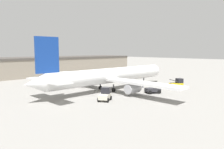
{
  "coord_description": "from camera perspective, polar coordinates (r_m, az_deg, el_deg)",
  "views": [
    {
      "loc": [
        -35.11,
        -36.67,
        9.3
      ],
      "look_at": [
        0.0,
        0.0,
        3.64
      ],
      "focal_mm": 35.0,
      "sensor_mm": 36.0,
      "label": 1
    }
  ],
  "objects": [
    {
      "name": "ground_plane",
      "position": [
        51.62,
        0.0,
        -4.01
      ],
      "size": [
        400.0,
        400.0,
        0.0
      ],
      "primitive_type": "plane",
      "color": "gray"
    },
    {
      "name": "baggage_tug",
      "position": [
        40.48,
        -1.83,
        -5.31
      ],
      "size": [
        3.4,
        3.15,
        2.43
      ],
      "rotation": [
        0.0,
        0.0,
        0.55
      ],
      "color": "beige",
      "rests_on": "ground_plane"
    },
    {
      "name": "terminal_building",
      "position": [
        87.73,
        -17.43,
        2.19
      ],
      "size": [
        77.08,
        16.77,
        6.71
      ],
      "color": "gray",
      "rests_on": "ground_plane"
    },
    {
      "name": "airplane",
      "position": [
        50.39,
        -0.85,
        -0.35
      ],
      "size": [
        40.66,
        38.2,
        11.72
      ],
      "rotation": [
        0.0,
        0.0,
        0.01
      ],
      "color": "silver",
      "rests_on": "ground_plane"
    },
    {
      "name": "ground_crew_worker",
      "position": [
        54.93,
        8.09,
        -2.53
      ],
      "size": [
        0.36,
        0.36,
        1.62
      ],
      "rotation": [
        0.0,
        0.0,
        0.11
      ],
      "color": "#1E2338",
      "rests_on": "ground_plane"
    },
    {
      "name": "belt_loader_truck",
      "position": [
        56.85,
        16.61,
        -2.21
      ],
      "size": [
        3.59,
        3.26,
        2.29
      ],
      "rotation": [
        0.0,
        0.0,
        -0.55
      ],
      "color": "yellow",
      "rests_on": "ground_plane"
    },
    {
      "name": "pushback_tug",
      "position": [
        48.37,
        10.88,
        -3.6
      ],
      "size": [
        3.63,
        3.19,
        2.2
      ],
      "rotation": [
        0.0,
        0.0,
        -0.44
      ],
      "color": "#2D2D33",
      "rests_on": "ground_plane"
    }
  ]
}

